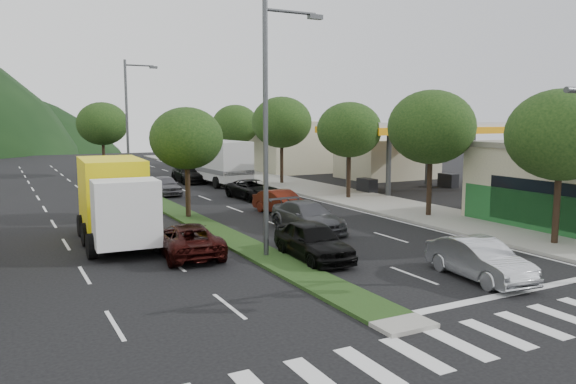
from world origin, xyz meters
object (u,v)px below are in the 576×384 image
car_queue_b (308,217)px  suv_maroon (187,239)px  motorhome (214,160)px  car_queue_a (313,241)px  tree_med_far (102,124)px  car_queue_c (281,202)px  car_queue_f (189,174)px  tree_r_e (235,125)px  car_queue_e (165,185)px  car_queue_d (253,190)px  tree_r_a (561,135)px  streetlight_mid (130,118)px  tree_med_near (187,139)px  tree_r_c (349,130)px  sedan_silver (479,259)px  tree_r_b (431,127)px  tree_r_d (282,122)px  box_truck (115,203)px  streetlight_near (270,117)px

car_queue_b → suv_maroon: bearing=-165.7°
car_queue_b → motorhome: bearing=79.2°
car_queue_a → tree_med_far: bearing=95.6°
car_queue_c → motorhome: 16.78m
tree_med_far → car_queue_f: (5.51, -9.00, -4.25)m
car_queue_f → tree_r_e: bearing=39.3°
suv_maroon → car_queue_e: size_ratio=1.18×
tree_med_far → car_queue_a: tree_med_far is taller
car_queue_d → car_queue_f: bearing=89.0°
tree_r_a → streetlight_mid: (-11.79, 29.00, 0.76)m
tree_med_near → car_queue_e: size_ratio=1.48×
tree_r_c → sedan_silver: tree_r_c is taller
tree_r_e → streetlight_mid: streetlight_mid is taller
tree_r_b → sedan_silver: tree_r_b is taller
tree_r_e → car_queue_d: (-5.73, -16.81, -4.23)m
tree_r_c → car_queue_f: 16.82m
tree_r_e → tree_r_a: bearing=-90.0°
tree_r_a → streetlight_mid: streetlight_mid is taller
car_queue_b → car_queue_a: bearing=-120.0°
tree_r_e → tree_med_far: size_ratio=0.97×
tree_r_c → tree_r_d: 10.01m
car_queue_d → box_truck: 14.50m
tree_r_c → car_queue_b: size_ratio=1.31×
car_queue_e → tree_r_c: bearing=-38.0°
tree_r_c → car_queue_f: (-6.49, 15.00, -3.99)m
streetlight_near → streetlight_mid: same height
car_queue_c → box_truck: (-9.94, -3.07, 1.06)m
tree_med_far → streetlight_mid: bearing=-88.9°
tree_r_c → car_queue_c: bearing=-155.1°
tree_r_d → car_queue_e: bearing=-170.2°
tree_r_a → car_queue_a: tree_r_a is taller
suv_maroon → tree_r_b: bearing=-167.1°
streetlight_mid → sedan_silver: size_ratio=2.34×
tree_r_a → tree_r_e: bearing=90.0°
tree_r_e → car_queue_a: size_ratio=1.50×
tree_r_d → tree_med_near: (-12.00, -12.00, -0.75)m
car_queue_a → motorhome: (5.75, 26.61, 1.20)m
tree_r_b → suv_maroon: bearing=-171.5°
tree_r_b → tree_med_near: (-12.00, 6.00, -0.61)m
tree_med_near → streetlight_mid: 15.05m
streetlight_near → car_queue_a: bearing=-41.5°
streetlight_near → car_queue_b: streetlight_near is taller
car_queue_d → motorhome: (0.99, 10.27, 1.30)m
car_queue_a → car_queue_d: car_queue_a is taller
streetlight_mid → car_queue_b: streetlight_mid is taller
tree_r_b → motorhome: bearing=102.5°
tree_r_a → car_queue_c: (-6.78, 12.85, -4.13)m
car_queue_f → box_truck: box_truck is taller
streetlight_mid → box_truck: bearing=-104.4°
car_queue_e → tree_r_b: bearing=-57.1°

